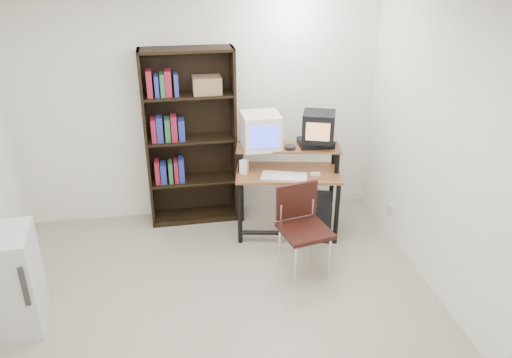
{
  "coord_description": "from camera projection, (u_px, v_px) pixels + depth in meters",
  "views": [
    {
      "loc": [
        -0.21,
        -3.39,
        2.9
      ],
      "look_at": [
        0.49,
        1.1,
        0.79
      ],
      "focal_mm": 35.0,
      "sensor_mm": 36.0,
      "label": 1
    }
  ],
  "objects": [
    {
      "name": "mouse",
      "position": [
        315.0,
        174.0,
        5.23
      ],
      "size": [
        0.11,
        0.07,
        0.03
      ],
      "primitive_type": "cube",
      "rotation": [
        0.0,
        0.0,
        -0.1
      ],
      "color": "white",
      "rests_on": "mousepad"
    },
    {
      "name": "wall_outlet",
      "position": [
        390.0,
        209.0,
        5.47
      ],
      "size": [
        0.02,
        0.08,
        0.12
      ],
      "primitive_type": "cube",
      "color": "beige",
      "rests_on": "right_wall"
    },
    {
      "name": "ceiling",
      "position": [
        207.0,
        0.0,
        3.2
      ],
      "size": [
        4.0,
        4.0,
        0.01
      ],
      "primitive_type": "cube",
      "color": "white",
      "rests_on": "back_wall"
    },
    {
      "name": "bookshelf",
      "position": [
        190.0,
        137.0,
        5.52
      ],
      "size": [
        1.0,
        0.36,
        1.98
      ],
      "rotation": [
        0.0,
        0.0,
        0.03
      ],
      "color": "black",
      "rests_on": "floor"
    },
    {
      "name": "crt_tv",
      "position": [
        319.0,
        127.0,
        5.21
      ],
      "size": [
        0.41,
        0.41,
        0.31
      ],
      "rotation": [
        0.0,
        0.0,
        -0.32
      ],
      "color": "black",
      "rests_on": "vcr"
    },
    {
      "name": "computer_desk",
      "position": [
        288.0,
        176.0,
        5.36
      ],
      "size": [
        1.18,
        0.73,
        0.98
      ],
      "rotation": [
        0.0,
        0.0,
        -0.17
      ],
      "color": "brown",
      "rests_on": "floor"
    },
    {
      "name": "desk_speaker",
      "position": [
        244.0,
        167.0,
        5.26
      ],
      "size": [
        0.1,
        0.1,
        0.17
      ],
      "primitive_type": "cube",
      "rotation": [
        0.0,
        0.0,
        -0.42
      ],
      "color": "white",
      "rests_on": "computer_desk"
    },
    {
      "name": "right_wall",
      "position": [
        462.0,
        166.0,
        4.03
      ],
      "size": [
        0.01,
        4.0,
        2.6
      ],
      "primitive_type": "cube",
      "color": "white",
      "rests_on": "floor"
    },
    {
      "name": "mini_fridge",
      "position": [
        4.0,
        282.0,
        4.04
      ],
      "size": [
        0.57,
        0.57,
        0.88
      ],
      "rotation": [
        0.0,
        0.0,
        0.11
      ],
      "color": "silver",
      "rests_on": "floor"
    },
    {
      "name": "back_wall",
      "position": [
        200.0,
        107.0,
        5.54
      ],
      "size": [
        4.0,
        0.01,
        2.6
      ],
      "primitive_type": "cube",
      "color": "white",
      "rests_on": "floor"
    },
    {
      "name": "pc_tower",
      "position": [
        322.0,
        216.0,
        5.51
      ],
      "size": [
        0.32,
        0.49,
        0.42
      ],
      "primitive_type": "cube",
      "rotation": [
        0.0,
        0.0,
        -0.29
      ],
      "color": "black",
      "rests_on": "floor"
    },
    {
      "name": "floor",
      "position": [
        220.0,
        320.0,
        4.29
      ],
      "size": [
        4.0,
        4.0,
        0.01
      ],
      "primitive_type": "cube",
      "color": "#B1A792",
      "rests_on": "ground"
    },
    {
      "name": "keyboard",
      "position": [
        284.0,
        177.0,
        5.19
      ],
      "size": [
        0.51,
        0.34,
        0.03
      ],
      "primitive_type": "cube",
      "rotation": [
        0.0,
        0.0,
        -0.3
      ],
      "color": "white",
      "rests_on": "computer_desk"
    },
    {
      "name": "cd_spindle",
      "position": [
        290.0,
        148.0,
        5.23
      ],
      "size": [
        0.16,
        0.16,
        0.05
      ],
      "primitive_type": "cylinder",
      "rotation": [
        0.0,
        0.0,
        -0.37
      ],
      "color": "#26262B",
      "rests_on": "computer_desk"
    },
    {
      "name": "vcr",
      "position": [
        316.0,
        143.0,
        5.32
      ],
      "size": [
        0.37,
        0.27,
        0.08
      ],
      "primitive_type": "cube",
      "rotation": [
        0.0,
        0.0,
        -0.02
      ],
      "color": "black",
      "rests_on": "computer_desk"
    },
    {
      "name": "crt_monitor",
      "position": [
        261.0,
        131.0,
        5.25
      ],
      "size": [
        0.4,
        0.41,
        0.37
      ],
      "rotation": [
        0.0,
        0.0,
        0.04
      ],
      "color": "white",
      "rests_on": "computer_desk"
    },
    {
      "name": "school_chair",
      "position": [
        302.0,
        221.0,
        4.75
      ],
      "size": [
        0.53,
        0.53,
        0.88
      ],
      "rotation": [
        0.0,
        0.0,
        0.22
      ],
      "color": "black",
      "rests_on": "floor"
    },
    {
      "name": "mousepad",
      "position": [
        314.0,
        177.0,
        5.23
      ],
      "size": [
        0.23,
        0.19,
        0.01
      ],
      "primitive_type": "cube",
      "rotation": [
        0.0,
        0.0,
        0.06
      ],
      "color": "black",
      "rests_on": "computer_desk"
    }
  ]
}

